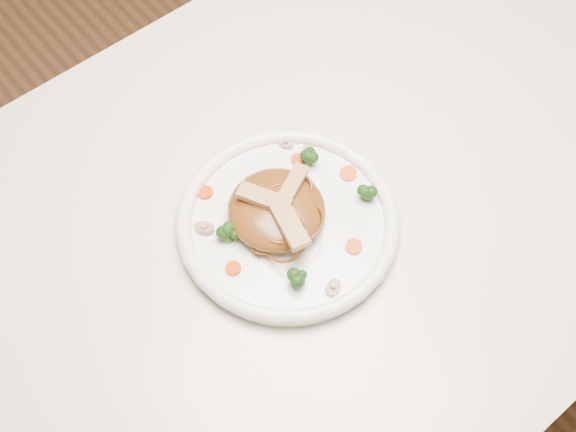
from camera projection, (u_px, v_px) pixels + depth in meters
ground at (314, 370)px, 1.66m from camera, size 4.00×4.00×0.00m
table at (328, 222)px, 1.10m from camera, size 1.20×0.80×0.75m
plate at (288, 225)px, 0.97m from camera, size 0.28×0.28×0.02m
noodle_mound at (276, 209)px, 0.95m from camera, size 0.14×0.14×0.04m
chicken_a at (293, 184)px, 0.95m from camera, size 0.06×0.04×0.01m
chicken_b at (264, 198)px, 0.93m from camera, size 0.05×0.07×0.01m
chicken_c at (288, 222)px, 0.92m from camera, size 0.04×0.08×0.01m
broccoli_0 at (308, 156)px, 1.00m from camera, size 0.03×0.03×0.03m
broccoli_1 at (227, 233)px, 0.94m from camera, size 0.03×0.03×0.03m
broccoli_2 at (299, 277)px, 0.91m from camera, size 0.03×0.03×0.03m
broccoli_3 at (368, 191)px, 0.97m from camera, size 0.03×0.03×0.03m
carrot_0 at (298, 159)px, 1.01m from camera, size 0.02×0.02×0.00m
carrot_1 at (233, 268)px, 0.93m from camera, size 0.02×0.02×0.00m
carrot_2 at (348, 174)px, 1.00m from camera, size 0.03×0.03×0.00m
carrot_3 at (205, 192)px, 0.99m from camera, size 0.02×0.02×0.00m
carrot_4 at (354, 247)px, 0.95m from camera, size 0.03×0.03×0.00m
mushroom_0 at (333, 288)px, 0.92m from camera, size 0.03×0.03×0.01m
mushroom_1 at (309, 153)px, 1.02m from camera, size 0.03×0.03×0.01m
mushroom_2 at (204, 228)px, 0.96m from camera, size 0.04×0.04×0.01m
mushroom_3 at (286, 144)px, 1.03m from camera, size 0.03×0.03×0.01m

